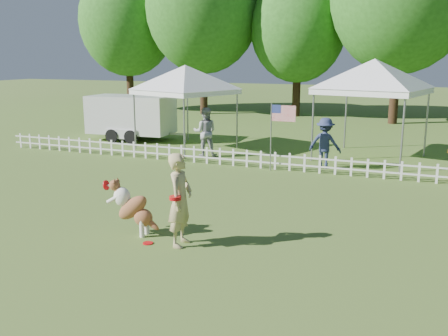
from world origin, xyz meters
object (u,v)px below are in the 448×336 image
cargo_trailer (131,117)px  flag_pole (271,137)px  handler (180,200)px  canopy_tent_left (186,108)px  dog (133,208)px  spectator_b (325,143)px  canopy_tent_right (372,111)px  spectator_a (205,132)px  frisbee_on_turf (148,243)px

cargo_trailer → flag_pole: bearing=-29.9°
handler → canopy_tent_left: (-4.74, 9.74, 0.72)m
dog → spectator_b: 8.42m
canopy_tent_right → spectator_a: bearing=-149.7°
cargo_trailer → spectator_a: cargo_trailer is taller
dog → spectator_a: (-2.16, 8.41, 0.34)m
cargo_trailer → flag_pole: size_ratio=2.08×
flag_pole → spectator_b: size_ratio=1.31×
handler → flag_pole: flag_pole is taller
cargo_trailer → canopy_tent_right: bearing=-6.3°
spectator_a → handler: bearing=91.7°
frisbee_on_turf → spectator_a: spectator_a is taller
frisbee_on_turf → cargo_trailer: cargo_trailer is taller
canopy_tent_left → spectator_a: 1.94m
handler → canopy_tent_right: 10.78m
flag_pole → spectator_a: 3.37m
canopy_tent_left → canopy_tent_right: size_ratio=0.93×
spectator_b → handler: bearing=88.5°
dog → cargo_trailer: 12.67m
spectator_b → canopy_tent_left: bearing=-7.1°
canopy_tent_right → cargo_trailer: (-10.51, 0.35, -0.76)m
canopy_tent_left → frisbee_on_turf: bearing=-47.4°
canopy_tent_left → cargo_trailer: bearing=-177.8°
canopy_tent_left → spectator_b: canopy_tent_left is taller
canopy_tent_left → spectator_a: (1.38, -1.15, -0.73)m
dog → canopy_tent_right: canopy_tent_right is taller
handler → frisbee_on_turf: (-0.65, -0.20, -0.93)m
flag_pole → spectator_a: size_ratio=1.21×
cargo_trailer → spectator_b: 9.65m
cargo_trailer → spectator_b: cargo_trailer is taller
canopy_tent_left → spectator_b: size_ratio=1.94×
cargo_trailer → handler: bearing=-57.7°
frisbee_on_turf → spectator_b: spectator_b is taller
handler → dog: bearing=76.6°
canopy_tent_left → canopy_tent_right: canopy_tent_right is taller
cargo_trailer → spectator_a: 5.19m
frisbee_on_turf → spectator_a: (-2.72, 8.79, 0.91)m
spectator_b → cargo_trailer: bearing=-8.5°
frisbee_on_turf → dog: bearing=145.8°
canopy_tent_right → dog: bearing=-97.1°
spectator_b → frisbee_on_turf: bearing=84.4°
canopy_tent_left → canopy_tent_right: 7.24m
handler → flag_pole: bearing=-2.4°
spectator_a → canopy_tent_right: bearing=178.2°
canopy_tent_right → cargo_trailer: canopy_tent_right is taller
canopy_tent_left → spectator_a: bearing=-19.6°
canopy_tent_right → spectator_a: 6.18m
canopy_tent_right → cargo_trailer: bearing=-169.4°
dog → frisbee_on_turf: (0.55, -0.38, -0.57)m
frisbee_on_turf → spectator_b: size_ratio=0.12×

